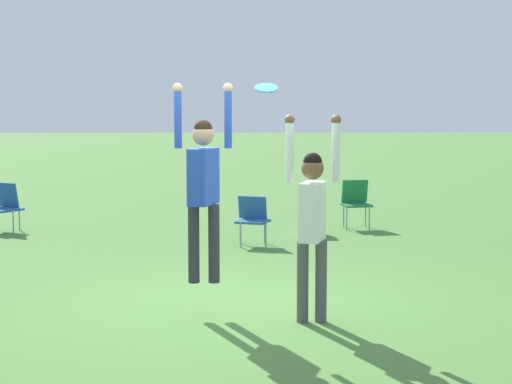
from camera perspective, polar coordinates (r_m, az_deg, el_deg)
The scene contains 8 objects.
ground_plane at distance 9.58m, azimuth -1.74°, elevation -7.62°, with size 120.00×120.00×0.00m, color #4C7A38.
person_jumping at distance 9.00m, azimuth -3.53°, elevation 0.95°, with size 0.63×0.51×2.11m.
person_defending at distance 8.71m, azimuth 3.77°, elevation -1.41°, with size 0.57×0.46×2.13m.
frisbee at distance 8.59m, azimuth 0.69°, elevation 6.95°, with size 0.24×0.22×0.10m.
camping_chair_0 at distance 13.66m, azimuth -0.22°, elevation -1.63°, with size 0.60×0.64×0.77m.
camping_chair_1 at distance 15.61m, azimuth 6.66°, elevation -0.51°, with size 0.55×0.59×0.87m.
camping_chair_2 at distance 15.78m, azimuth -16.40°, elevation -0.75°, with size 0.72×0.80×0.85m.
cooler_box at distance 14.73m, azimuth 3.69°, elevation -2.10°, with size 0.41×0.38×0.40m.
Camera 1 is at (-0.03, -9.31, 2.23)m, focal length 60.00 mm.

